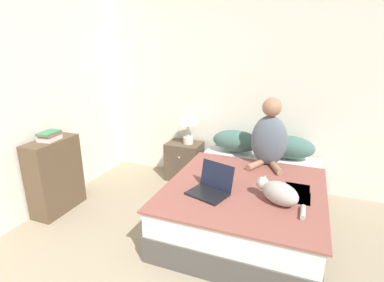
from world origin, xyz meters
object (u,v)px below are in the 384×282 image
at_px(person_sitting, 269,137).
at_px(cat_tabby, 278,192).
at_px(pillow_far, 289,147).
at_px(nightstand, 184,161).
at_px(laptop_open, 211,187).
at_px(bookshelf, 55,176).
at_px(bed, 247,201).
at_px(table_lamp, 188,118).
at_px(book_stack_top, 50,136).
at_px(pillow_near, 236,141).

relative_size(person_sitting, cat_tabby, 1.74).
distance_m(pillow_far, nightstand, 1.42).
bearing_deg(laptop_open, bookshelf, -158.83).
bearing_deg(nightstand, bed, -36.78).
distance_m(person_sitting, cat_tabby, 0.91).
relative_size(cat_tabby, table_lamp, 0.90).
bearing_deg(laptop_open, pillow_far, 81.32).
bearing_deg(nightstand, cat_tabby, -40.20).
height_order(nightstand, table_lamp, table_lamp).
relative_size(person_sitting, laptop_open, 1.81).
xyz_separation_m(bed, pillow_far, (0.33, 0.79, 0.39)).
xyz_separation_m(laptop_open, book_stack_top, (-1.79, -0.10, 0.33)).
distance_m(pillow_near, person_sitting, 0.58).
xyz_separation_m(bed, person_sitting, (0.12, 0.48, 0.59)).
relative_size(pillow_near, book_stack_top, 2.54).
relative_size(pillow_far, person_sitting, 0.78).
bearing_deg(pillow_far, person_sitting, -123.20).
height_order(laptop_open, book_stack_top, book_stack_top).
height_order(pillow_near, book_stack_top, book_stack_top).
distance_m(bed, table_lamp, 1.41).
relative_size(pillow_near, cat_tabby, 1.35).
xyz_separation_m(pillow_far, nightstand, (-1.37, -0.01, -0.38)).
height_order(bed, bookshelf, bookshelf).
bearing_deg(pillow_far, pillow_near, 180.00).
xyz_separation_m(pillow_far, table_lamp, (-1.31, -0.01, 0.24)).
xyz_separation_m(pillow_near, book_stack_top, (-1.74, -1.31, 0.25)).
relative_size(pillow_far, table_lamp, 1.23).
xyz_separation_m(pillow_near, table_lamp, (-0.66, -0.01, 0.24)).
relative_size(bed, nightstand, 3.62).
height_order(pillow_far, nightstand, pillow_far).
bearing_deg(book_stack_top, cat_tabby, 3.37).
bearing_deg(bookshelf, pillow_far, 28.75).
xyz_separation_m(bed, book_stack_top, (-2.07, -0.52, 0.64)).
xyz_separation_m(pillow_near, person_sitting, (0.45, -0.31, 0.19)).
distance_m(bed, pillow_far, 0.94).
bearing_deg(pillow_far, laptop_open, -116.44).
xyz_separation_m(person_sitting, nightstand, (-1.17, 0.30, -0.57)).
height_order(bed, table_lamp, table_lamp).
height_order(laptop_open, table_lamp, table_lamp).
xyz_separation_m(bed, table_lamp, (-0.99, 0.78, 0.64)).
distance_m(pillow_near, cat_tabby, 1.34).
height_order(bed, person_sitting, person_sitting).
bearing_deg(book_stack_top, table_lamp, 50.36).
bearing_deg(cat_tabby, bed, -19.63).
relative_size(bed, table_lamp, 3.90).
relative_size(person_sitting, bookshelf, 0.92).
bearing_deg(bookshelf, person_sitting, 24.56).
relative_size(pillow_far, cat_tabby, 1.35).
height_order(cat_tabby, book_stack_top, book_stack_top).
bearing_deg(person_sitting, cat_tabby, -76.33).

